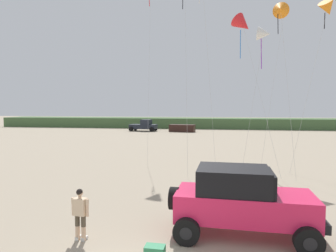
{
  "coord_description": "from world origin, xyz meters",
  "views": [
    {
      "loc": [
        1.7,
        -6.35,
        4.27
      ],
      "look_at": [
        0.14,
        3.83,
        3.58
      ],
      "focal_mm": 31.51,
      "sensor_mm": 36.0,
      "label": 1
    }
  ],
  "objects_px": {
    "distant_sedan": "(182,128)",
    "kite_white_parafoil": "(281,10)",
    "person_watching": "(80,211)",
    "cooler_box": "(155,252)",
    "distant_pickup": "(144,126)",
    "kite_green_box": "(328,8)",
    "jeep": "(242,200)",
    "kite_blue_swept": "(264,34)",
    "kite_orange_streamer": "(243,24)"
  },
  "relations": [
    {
      "from": "kite_blue_swept",
      "to": "jeep",
      "type": "bearing_deg",
      "value": -102.06
    },
    {
      "from": "person_watching",
      "to": "kite_orange_streamer",
      "type": "relative_size",
      "value": 0.15
    },
    {
      "from": "jeep",
      "to": "distant_sedan",
      "type": "xyz_separation_m",
      "value": [
        -6.04,
        39.13,
        -0.6
      ]
    },
    {
      "from": "kite_white_parafoil",
      "to": "kite_blue_swept",
      "type": "bearing_deg",
      "value": -145.0
    },
    {
      "from": "kite_orange_streamer",
      "to": "person_watching",
      "type": "bearing_deg",
      "value": -113.25
    },
    {
      "from": "distant_sedan",
      "to": "cooler_box",
      "type": "bearing_deg",
      "value": -77.48
    },
    {
      "from": "kite_green_box",
      "to": "kite_orange_streamer",
      "type": "bearing_deg",
      "value": 149.64
    },
    {
      "from": "kite_blue_swept",
      "to": "kite_white_parafoil",
      "type": "distance_m",
      "value": 2.31
    },
    {
      "from": "jeep",
      "to": "kite_orange_streamer",
      "type": "xyz_separation_m",
      "value": [
        1.19,
        13.52,
        9.23
      ]
    },
    {
      "from": "distant_sedan",
      "to": "kite_orange_streamer",
      "type": "relative_size",
      "value": 0.37
    },
    {
      "from": "distant_pickup",
      "to": "kite_white_parafoil",
      "type": "relative_size",
      "value": 0.41
    },
    {
      "from": "distant_sedan",
      "to": "kite_white_parafoil",
      "type": "distance_m",
      "value": 30.7
    },
    {
      "from": "distant_pickup",
      "to": "kite_green_box",
      "type": "relative_size",
      "value": 0.43
    },
    {
      "from": "kite_orange_streamer",
      "to": "kite_blue_swept",
      "type": "xyz_separation_m",
      "value": [
        1.16,
        -2.53,
        -1.35
      ]
    },
    {
      "from": "kite_orange_streamer",
      "to": "kite_green_box",
      "type": "distance_m",
      "value": 5.73
    },
    {
      "from": "distant_sedan",
      "to": "kite_white_parafoil",
      "type": "relative_size",
      "value": 0.36
    },
    {
      "from": "person_watching",
      "to": "distant_pickup",
      "type": "bearing_deg",
      "value": 100.57
    },
    {
      "from": "kite_white_parafoil",
      "to": "jeep",
      "type": "bearing_deg",
      "value": -106.68
    },
    {
      "from": "jeep",
      "to": "distant_sedan",
      "type": "bearing_deg",
      "value": 98.78
    },
    {
      "from": "kite_green_box",
      "to": "person_watching",
      "type": "bearing_deg",
      "value": -133.71
    },
    {
      "from": "distant_pickup",
      "to": "kite_green_box",
      "type": "xyz_separation_m",
      "value": [
        18.83,
        -28.97,
        9.5
      ]
    },
    {
      "from": "person_watching",
      "to": "kite_white_parafoil",
      "type": "height_order",
      "value": "kite_white_parafoil"
    },
    {
      "from": "distant_pickup",
      "to": "kite_green_box",
      "type": "height_order",
      "value": "kite_green_box"
    },
    {
      "from": "jeep",
      "to": "kite_white_parafoil",
      "type": "distance_m",
      "value": 15.69
    },
    {
      "from": "kite_orange_streamer",
      "to": "kite_blue_swept",
      "type": "relative_size",
      "value": 1.18
    },
    {
      "from": "cooler_box",
      "to": "distant_sedan",
      "type": "relative_size",
      "value": 0.13
    },
    {
      "from": "kite_white_parafoil",
      "to": "person_watching",
      "type": "bearing_deg",
      "value": -123.72
    },
    {
      "from": "distant_pickup",
      "to": "kite_blue_swept",
      "type": "distance_m",
      "value": 33.33
    },
    {
      "from": "kite_white_parafoil",
      "to": "distant_pickup",
      "type": "bearing_deg",
      "value": 120.33
    },
    {
      "from": "jeep",
      "to": "person_watching",
      "type": "xyz_separation_m",
      "value": [
        -5.1,
        -1.13,
        -0.26
      ]
    },
    {
      "from": "person_watching",
      "to": "kite_white_parafoil",
      "type": "xyz_separation_m",
      "value": [
        8.65,
        12.96,
        9.94
      ]
    },
    {
      "from": "person_watching",
      "to": "cooler_box",
      "type": "relative_size",
      "value": 2.98
    },
    {
      "from": "kite_blue_swept",
      "to": "kite_white_parafoil",
      "type": "relative_size",
      "value": 0.83
    },
    {
      "from": "person_watching",
      "to": "kite_green_box",
      "type": "bearing_deg",
      "value": 46.29
    },
    {
      "from": "person_watching",
      "to": "kite_green_box",
      "type": "distance_m",
      "value": 18.83
    },
    {
      "from": "person_watching",
      "to": "kite_orange_streamer",
      "type": "bearing_deg",
      "value": 66.75
    },
    {
      "from": "cooler_box",
      "to": "kite_white_parafoil",
      "type": "distance_m",
      "value": 18.44
    },
    {
      "from": "cooler_box",
      "to": "distant_pickup",
      "type": "xyz_separation_m",
      "value": [
        -10.17,
        41.51,
        0.75
      ]
    },
    {
      "from": "cooler_box",
      "to": "kite_white_parafoil",
      "type": "relative_size",
      "value": 0.05
    },
    {
      "from": "person_watching",
      "to": "kite_green_box",
      "type": "height_order",
      "value": "kite_green_box"
    },
    {
      "from": "kite_blue_swept",
      "to": "kite_white_parafoil",
      "type": "xyz_separation_m",
      "value": [
        1.2,
        0.84,
        1.79
      ]
    },
    {
      "from": "jeep",
      "to": "kite_green_box",
      "type": "bearing_deg",
      "value": 60.0
    },
    {
      "from": "jeep",
      "to": "kite_blue_swept",
      "type": "distance_m",
      "value": 13.73
    },
    {
      "from": "person_watching",
      "to": "kite_blue_swept",
      "type": "xyz_separation_m",
      "value": [
        7.45,
        12.12,
        8.15
      ]
    },
    {
      "from": "kite_white_parafoil",
      "to": "kite_orange_streamer",
      "type": "bearing_deg",
      "value": 144.3
    },
    {
      "from": "distant_pickup",
      "to": "kite_orange_streamer",
      "type": "distance_m",
      "value": 31.03
    },
    {
      "from": "jeep",
      "to": "distant_sedan",
      "type": "relative_size",
      "value": 1.17
    },
    {
      "from": "person_watching",
      "to": "distant_pickup",
      "type": "xyz_separation_m",
      "value": [
        -7.6,
        40.72,
        0.0
      ]
    },
    {
      "from": "jeep",
      "to": "kite_white_parafoil",
      "type": "relative_size",
      "value": 0.42
    },
    {
      "from": "distant_pickup",
      "to": "distant_sedan",
      "type": "bearing_deg",
      "value": -3.99
    }
  ]
}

